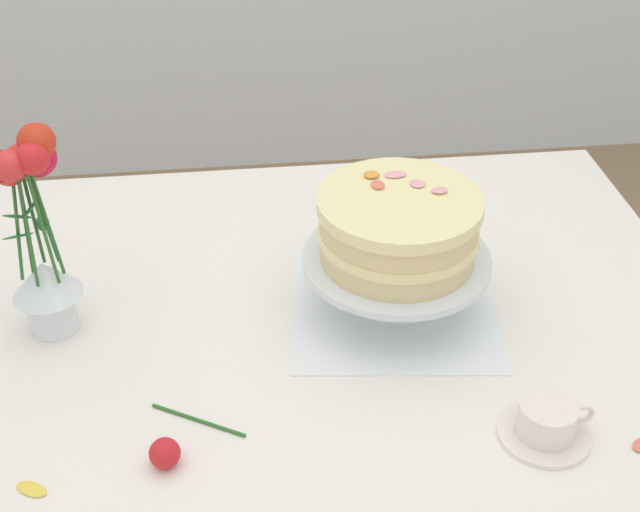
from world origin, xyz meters
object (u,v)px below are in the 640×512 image
object	(u,v)px
cake_stand	(396,265)
layer_cake	(398,227)
fallen_rose	(167,451)
teacup	(546,422)
flower_vase	(36,233)
dining_table	(272,377)

from	to	relation	value
cake_stand	layer_cake	world-z (taller)	layer_cake
cake_stand	fallen_rose	size ratio (longest dim) A/B	2.25
teacup	fallen_rose	distance (m)	0.50
flower_vase	teacup	world-z (taller)	flower_vase
flower_vase	cake_stand	bearing A→B (deg)	-1.37
teacup	cake_stand	bearing A→B (deg)	116.99
dining_table	layer_cake	size ratio (longest dim) A/B	5.70
dining_table	cake_stand	size ratio (longest dim) A/B	4.83
cake_stand	dining_table	bearing A→B (deg)	-167.96
dining_table	cake_stand	world-z (taller)	cake_stand
layer_cake	flower_vase	distance (m)	0.53
cake_stand	layer_cake	size ratio (longest dim) A/B	1.18
dining_table	fallen_rose	size ratio (longest dim) A/B	10.85
layer_cake	fallen_rose	size ratio (longest dim) A/B	1.90
layer_cake	flower_vase	xyz separation A→B (m)	(-0.53, 0.01, 0.02)
flower_vase	fallen_rose	xyz separation A→B (m)	(0.18, -0.29, -0.15)
layer_cake	fallen_rose	world-z (taller)	layer_cake
cake_stand	fallen_rose	xyz separation A→B (m)	(-0.35, -0.28, -0.06)
cake_stand	fallen_rose	distance (m)	0.45
flower_vase	fallen_rose	distance (m)	0.38
dining_table	layer_cake	world-z (taller)	layer_cake
dining_table	teacup	xyz separation A→B (m)	(0.35, -0.25, 0.11)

